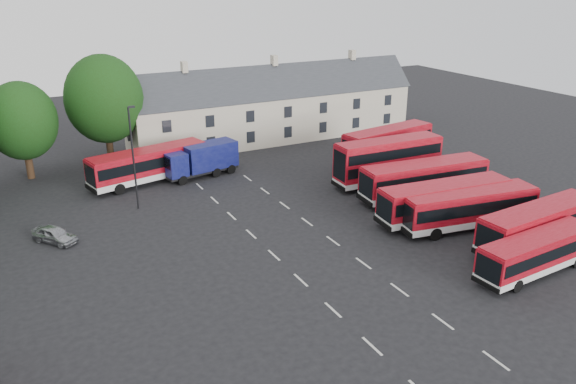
{
  "coord_description": "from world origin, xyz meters",
  "views": [
    {
      "loc": [
        -15.82,
        -30.32,
        18.73
      ],
      "look_at": [
        4.12,
        7.68,
        2.2
      ],
      "focal_mm": 35.0,
      "sensor_mm": 36.0,
      "label": 1
    }
  ],
  "objects_px": {
    "bus_row_a": "(538,251)",
    "box_truck": "(202,159)",
    "lamppost": "(133,156)",
    "silver_car": "(55,235)",
    "bus_dd_south": "(388,159)"
  },
  "relations": [
    {
      "from": "bus_row_a",
      "to": "lamppost",
      "type": "bearing_deg",
      "value": 127.94
    },
    {
      "from": "bus_row_a",
      "to": "bus_dd_south",
      "type": "distance_m",
      "value": 18.91
    },
    {
      "from": "bus_row_a",
      "to": "box_truck",
      "type": "distance_m",
      "value": 31.97
    },
    {
      "from": "box_truck",
      "to": "silver_car",
      "type": "relative_size",
      "value": 2.12
    },
    {
      "from": "bus_dd_south",
      "to": "box_truck",
      "type": "xyz_separation_m",
      "value": [
        -15.05,
        10.31,
        -0.67
      ]
    },
    {
      "from": "box_truck",
      "to": "bus_dd_south",
      "type": "bearing_deg",
      "value": -44.25
    },
    {
      "from": "bus_dd_south",
      "to": "silver_car",
      "type": "xyz_separation_m",
      "value": [
        -29.93,
        1.23,
        -1.88
      ]
    },
    {
      "from": "lamppost",
      "to": "bus_dd_south",
      "type": "bearing_deg",
      "value": -12.17
    },
    {
      "from": "box_truck",
      "to": "silver_car",
      "type": "height_order",
      "value": "box_truck"
    },
    {
      "from": "bus_row_a",
      "to": "silver_car",
      "type": "relative_size",
      "value": 2.69
    },
    {
      "from": "bus_row_a",
      "to": "box_truck",
      "type": "height_order",
      "value": "box_truck"
    },
    {
      "from": "silver_car",
      "to": "lamppost",
      "type": "height_order",
      "value": "lamppost"
    },
    {
      "from": "bus_row_a",
      "to": "box_truck",
      "type": "bearing_deg",
      "value": 110.91
    },
    {
      "from": "box_truck",
      "to": "bus_row_a",
      "type": "bearing_deg",
      "value": -75.44
    },
    {
      "from": "bus_row_a",
      "to": "lamppost",
      "type": "xyz_separation_m",
      "value": [
        -20.93,
        23.71,
        3.12
      ]
    }
  ]
}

